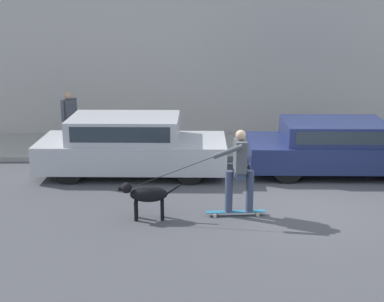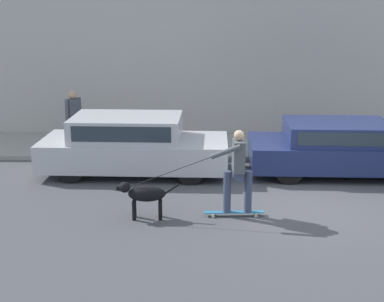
{
  "view_description": "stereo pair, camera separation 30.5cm",
  "coord_description": "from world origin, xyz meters",
  "px_view_note": "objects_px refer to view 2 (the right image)",
  "views": [
    {
      "loc": [
        -2.36,
        -10.02,
        3.87
      ],
      "look_at": [
        -2.21,
        0.62,
        0.95
      ],
      "focal_mm": 50.0,
      "sensor_mm": 36.0,
      "label": 1
    },
    {
      "loc": [
        -2.05,
        -10.02,
        3.87
      ],
      "look_at": [
        -2.21,
        0.62,
        0.95
      ],
      "focal_mm": 50.0,
      "sensor_mm": 36.0,
      "label": 2
    }
  ],
  "objects_px": {
    "parked_car_0": "(133,145)",
    "parked_car_1": "(342,148)",
    "dog": "(144,194)",
    "pedestrian_with_bag": "(74,117)",
    "skateboarder": "(237,168)"
  },
  "relations": [
    {
      "from": "parked_car_0",
      "to": "parked_car_1",
      "type": "xyz_separation_m",
      "value": [
        4.91,
        -0.0,
        -0.05
      ]
    },
    {
      "from": "parked_car_1",
      "to": "dog",
      "type": "height_order",
      "value": "parked_car_1"
    },
    {
      "from": "parked_car_0",
      "to": "parked_car_1",
      "type": "relative_size",
      "value": 0.99
    },
    {
      "from": "pedestrian_with_bag",
      "to": "parked_car_0",
      "type": "bearing_deg",
      "value": -15.26
    },
    {
      "from": "parked_car_0",
      "to": "parked_car_1",
      "type": "bearing_deg",
      "value": 1.69
    },
    {
      "from": "skateboarder",
      "to": "parked_car_1",
      "type": "bearing_deg",
      "value": -137.2
    },
    {
      "from": "parked_car_1",
      "to": "skateboarder",
      "type": "distance_m",
      "value": 3.76
    },
    {
      "from": "dog",
      "to": "parked_car_0",
      "type": "bearing_deg",
      "value": -81.45
    },
    {
      "from": "pedestrian_with_bag",
      "to": "parked_car_1",
      "type": "bearing_deg",
      "value": 14.94
    },
    {
      "from": "parked_car_1",
      "to": "dog",
      "type": "relative_size",
      "value": 3.84
    },
    {
      "from": "dog",
      "to": "pedestrian_with_bag",
      "type": "height_order",
      "value": "pedestrian_with_bag"
    },
    {
      "from": "parked_car_1",
      "to": "skateboarder",
      "type": "xyz_separation_m",
      "value": [
        -2.63,
        -2.67,
        0.32
      ]
    },
    {
      "from": "parked_car_1",
      "to": "skateboarder",
      "type": "height_order",
      "value": "skateboarder"
    },
    {
      "from": "skateboarder",
      "to": "pedestrian_with_bag",
      "type": "relative_size",
      "value": 1.66
    },
    {
      "from": "parked_car_1",
      "to": "pedestrian_with_bag",
      "type": "height_order",
      "value": "pedestrian_with_bag"
    }
  ]
}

